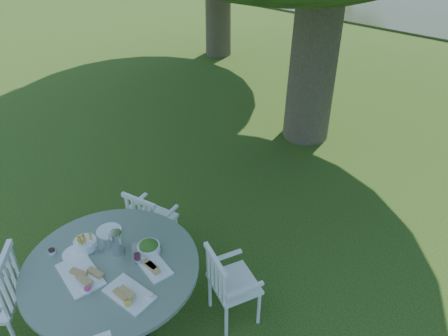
% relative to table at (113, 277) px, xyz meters
% --- Properties ---
extents(ground, '(140.00, 140.00, 0.00)m').
position_rel_table_xyz_m(ground, '(-0.08, 1.52, -0.68)').
color(ground, '#1C380B').
rests_on(ground, ground).
extents(table, '(1.50, 1.50, 0.83)m').
position_rel_table_xyz_m(table, '(0.00, 0.00, 0.00)').
color(table, black).
rests_on(table, ground).
extents(chair_ne, '(0.57, 0.56, 0.85)m').
position_rel_table_xyz_m(chair_ne, '(0.72, 0.67, -0.18)').
color(chair_ne, white).
rests_on(chair_ne, ground).
extents(chair_nw, '(0.47, 0.45, 0.84)m').
position_rel_table_xyz_m(chair_nw, '(-0.47, 0.87, -0.19)').
color(chair_nw, white).
rests_on(chair_nw, ground).
extents(chair_sw, '(0.68, 0.68, 0.99)m').
position_rel_table_xyz_m(chair_sw, '(-0.71, -0.66, -0.10)').
color(chair_sw, white).
rests_on(chair_sw, ground).
extents(tableware, '(1.11, 0.83, 0.23)m').
position_rel_table_xyz_m(tableware, '(-0.05, 0.07, 0.19)').
color(tableware, white).
rests_on(tableware, table).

